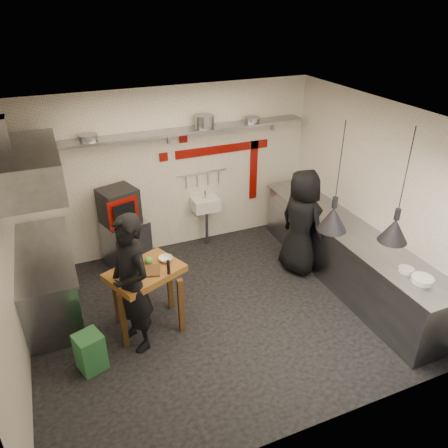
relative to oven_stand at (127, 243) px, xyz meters
name	(u,v)px	position (x,y,z in m)	size (l,w,h in m)	color
floor	(218,313)	(0.90, -1.77, -0.40)	(5.00, 5.00, 0.00)	black
ceiling	(216,119)	(0.90, -1.77, 2.40)	(5.00, 5.00, 0.00)	beige
wall_back	(170,172)	(0.90, 0.33, 1.00)	(5.00, 0.04, 2.80)	white
wall_front	(305,332)	(0.90, -3.87, 1.00)	(5.00, 0.04, 2.80)	white
wall_left	(4,270)	(-1.60, -1.77, 1.00)	(0.04, 4.20, 2.80)	white
wall_right	(374,196)	(3.40, -1.77, 1.00)	(0.04, 4.20, 2.80)	white
red_band_horiz	(223,149)	(1.85, 0.31, 1.28)	(1.70, 0.02, 0.14)	#740A04
red_band_vert	(254,170)	(2.45, 0.31, 0.80)	(0.14, 0.02, 1.10)	#740A04
red_tile_a	(183,138)	(1.15, 0.31, 1.55)	(0.14, 0.02, 0.14)	#740A04
red_tile_b	(164,157)	(0.80, 0.31, 1.28)	(0.14, 0.02, 0.14)	#740A04
back_shelf	(171,133)	(0.90, 0.15, 1.72)	(4.60, 0.34, 0.04)	gray
shelf_bracket_left	(42,151)	(-1.00, 0.30, 1.62)	(0.04, 0.06, 0.24)	gray
shelf_bracket_mid	(168,136)	(0.90, 0.30, 1.62)	(0.04, 0.06, 0.24)	gray
shelf_bracket_right	(273,124)	(2.80, 0.30, 1.62)	(0.04, 0.06, 0.24)	gray
pan_far_left	(88,138)	(-0.34, 0.15, 1.79)	(0.27, 0.27, 0.09)	gray
pan_mid_left	(88,138)	(-0.34, 0.15, 1.78)	(0.27, 0.27, 0.07)	gray
stock_pot	(204,121)	(1.46, 0.15, 1.84)	(0.31, 0.31, 0.20)	gray
pan_right	(252,120)	(2.31, 0.15, 1.78)	(0.26, 0.26, 0.08)	gray
oven_stand	(127,243)	(0.00, 0.00, 0.00)	(0.63, 0.57, 0.80)	gray
combi_oven	(119,206)	(-0.05, -0.01, 0.69)	(0.53, 0.50, 0.58)	black
oven_door	(123,212)	(-0.03, -0.25, 0.69)	(0.50, 0.03, 0.46)	#740A04
oven_glass	(125,214)	(-0.02, -0.31, 0.69)	(0.36, 0.02, 0.34)	black
hand_sink	(205,204)	(1.45, 0.15, 0.38)	(0.46, 0.34, 0.22)	silver
sink_tap	(205,195)	(1.45, 0.15, 0.56)	(0.03, 0.03, 0.14)	gray
sink_drain	(207,227)	(1.45, 0.11, -0.06)	(0.06, 0.06, 0.66)	gray
utensil_rail	(202,172)	(1.45, 0.29, 0.92)	(0.02, 0.02, 0.90)	gray
counter_right	(346,255)	(3.05, -1.77, 0.05)	(0.70, 3.80, 0.90)	gray
counter_right_top	(350,229)	(3.05, -1.77, 0.52)	(0.76, 3.90, 0.03)	gray
plate_stack	(422,280)	(3.02, -3.23, 0.56)	(0.26, 0.26, 0.07)	silver
small_bowl_right	(406,270)	(3.00, -2.98, 0.56)	(0.19, 0.19, 0.05)	silver
counter_left	(49,281)	(-1.25, -0.72, 0.05)	(0.70, 1.90, 0.90)	gray
counter_left_top	(42,254)	(-1.25, -0.72, 0.52)	(0.76, 2.00, 0.03)	gray
extractor_hood	(27,168)	(-1.20, -0.72, 1.75)	(0.78, 1.60, 0.50)	gray
green_bin	(90,352)	(-0.89, -2.12, -0.15)	(0.30, 0.30, 0.50)	#235C30
prep_table	(148,298)	(-0.05, -1.65, 0.06)	(0.92, 0.64, 0.92)	brown
cutting_board	(146,271)	(-0.05, -1.70, 0.53)	(0.37, 0.26, 0.03)	#503318
pepper_mill	(168,267)	(0.21, -1.86, 0.62)	(0.04, 0.04, 0.20)	black
lemon_a	(132,279)	(-0.25, -1.84, 0.56)	(0.07, 0.07, 0.07)	orange
lemon_b	(140,277)	(-0.16, -1.84, 0.56)	(0.08, 0.08, 0.08)	orange
veg_ball	(148,260)	(0.03, -1.53, 0.57)	(0.11, 0.11, 0.11)	#478631
steel_tray	(123,269)	(-0.30, -1.55, 0.54)	(0.20, 0.13, 0.03)	gray
bowl	(166,259)	(0.26, -1.55, 0.55)	(0.19, 0.19, 0.06)	silver
heat_lamp_near	(338,178)	(2.23, -2.38, 1.70)	(0.37, 0.37, 1.40)	black
heat_lamp_far	(403,187)	(2.78, -2.87, 1.68)	(0.36, 0.36, 1.43)	black
chef_left	(131,285)	(-0.28, -1.91, 0.53)	(0.68, 0.44, 1.86)	black
chef_right	(302,222)	(2.55, -1.23, 0.47)	(0.85, 0.55, 1.74)	black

